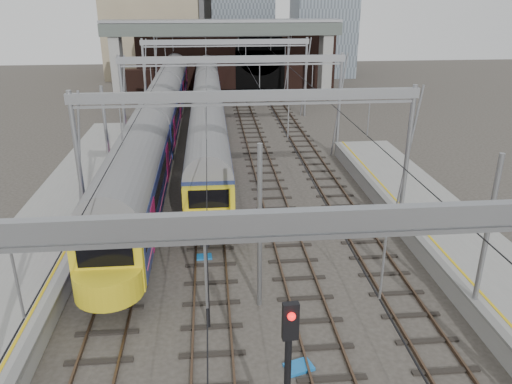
{
  "coord_description": "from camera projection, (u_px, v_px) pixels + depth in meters",
  "views": [
    {
      "loc": [
        -1.79,
        -15.56,
        12.13
      ],
      "look_at": [
        0.48,
        8.67,
        2.4
      ],
      "focal_mm": 35.0,
      "sensor_mm": 36.0,
      "label": 1
    }
  ],
  "objects": [
    {
      "name": "equip_cover_a",
      "position": [
        204.0,
        257.0,
        24.55
      ],
      "size": [
        0.81,
        0.6,
        0.09
      ],
      "primitive_type": "cube",
      "rotation": [
        0.0,
        0.0,
        0.06
      ],
      "color": "#1867B6",
      "rests_on": "ground"
    },
    {
      "name": "equip_cover_b",
      "position": [
        274.0,
        235.0,
        26.8
      ],
      "size": [
        0.86,
        0.66,
        0.09
      ],
      "primitive_type": "cube",
      "rotation": [
        0.0,
        0.0,
        0.13
      ],
      "color": "#1867B6",
      "rests_on": "ground"
    },
    {
      "name": "train_second",
      "position": [
        167.0,
        95.0,
        50.2
      ],
      "size": [
        2.9,
        67.01,
        4.95
      ],
      "color": "black",
      "rests_on": "ground"
    },
    {
      "name": "overbridge",
      "position": [
        223.0,
        37.0,
        58.86
      ],
      "size": [
        28.0,
        3.0,
        9.25
      ],
      "color": "gray",
      "rests_on": "ground"
    },
    {
      "name": "train_main",
      "position": [
        207.0,
        90.0,
        53.67
      ],
      "size": [
        2.71,
        62.65,
        4.69
      ],
      "color": "black",
      "rests_on": "ground"
    },
    {
      "name": "signal_near_centre",
      "position": [
        288.0,
        371.0,
        12.38
      ],
      "size": [
        0.4,
        0.49,
        5.47
      ],
      "rotation": [
        0.0,
        0.0,
        0.07
      ],
      "color": "black",
      "rests_on": "ground"
    },
    {
      "name": "signal_near_left",
      "position": [
        206.0,
        264.0,
        18.27
      ],
      "size": [
        0.35,
        0.46,
        4.52
      ],
      "rotation": [
        0.0,
        0.0,
        -0.24
      ],
      "color": "black",
      "rests_on": "ground"
    },
    {
      "name": "overhead_line",
      "position": [
        233.0,
        75.0,
        36.46
      ],
      "size": [
        16.8,
        80.0,
        8.0
      ],
      "color": "gray",
      "rests_on": "ground"
    },
    {
      "name": "equip_cover_c",
      "position": [
        299.0,
        367.0,
        17.31
      ],
      "size": [
        1.1,
        0.92,
        0.11
      ],
      "primitive_type": "cube",
      "rotation": [
        0.0,
        0.0,
        0.3
      ],
      "color": "#1867B6",
      "rests_on": "ground"
    },
    {
      "name": "ground",
      "position": [
        265.0,
        334.0,
        19.04
      ],
      "size": [
        160.0,
        160.0,
        0.0
      ],
      "primitive_type": "plane",
      "color": "#38332D",
      "rests_on": "ground"
    },
    {
      "name": "platform_left",
      "position": [
        9.0,
        299.0,
        20.27
      ],
      "size": [
        4.32,
        55.0,
        1.12
      ],
      "color": "gray",
      "rests_on": "ground"
    },
    {
      "name": "tracks",
      "position": [
        240.0,
        190.0,
        32.9
      ],
      "size": [
        14.4,
        80.0,
        0.22
      ],
      "color": "#4C3828",
      "rests_on": "ground"
    },
    {
      "name": "retaining_wall",
      "position": [
        232.0,
        57.0,
        65.56
      ],
      "size": [
        28.0,
        2.75,
        9.0
      ],
      "color": "black",
      "rests_on": "ground"
    }
  ]
}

